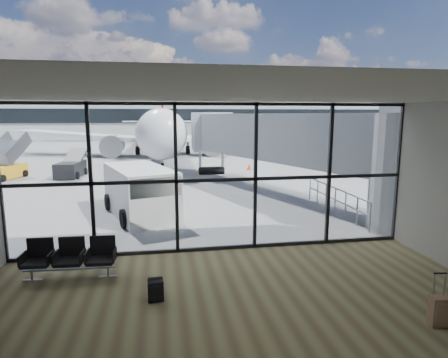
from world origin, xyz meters
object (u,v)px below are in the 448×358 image
object	(u,v)px
seating_row	(71,256)
service_van	(141,191)
suitcase	(440,311)
backpack	(156,291)
airliner	(162,128)
belt_loader	(71,168)
mobile_stairs	(3,170)

from	to	relation	value
seating_row	service_van	bearing A→B (deg)	78.56
suitcase	backpack	bearing A→B (deg)	168.70
airliner	belt_loader	distance (m)	16.29
seating_row	backpack	distance (m)	2.75
service_van	suitcase	bearing A→B (deg)	-74.75
seating_row	belt_loader	bearing A→B (deg)	105.31
backpack	mobile_stairs	distance (m)	20.97
service_van	mobile_stairs	size ratio (longest dim) A/B	1.34
backpack	airliner	size ratio (longest dim) A/B	0.01
belt_loader	mobile_stairs	xyz separation A→B (m)	(-4.23, -0.03, -0.01)
backpack	airliner	distance (m)	33.43
seating_row	service_van	size ratio (longest dim) A/B	0.45
backpack	belt_loader	bearing A→B (deg)	103.78
airliner	mobile_stairs	xyz separation A→B (m)	(-10.51, -14.91, -2.20)
seating_row	service_van	xyz separation A→B (m)	(1.50, 5.78, 0.47)
backpack	belt_loader	distance (m)	19.34
belt_loader	mobile_stairs	distance (m)	4.23
backpack	service_van	bearing A→B (deg)	91.38
backpack	suitcase	bearing A→B (deg)	-23.14
suitcase	belt_loader	bearing A→B (deg)	127.23
belt_loader	suitcase	bearing A→B (deg)	-56.20
airliner	belt_loader	bearing A→B (deg)	-112.17
seating_row	belt_loader	distance (m)	17.15
backpack	mobile_stairs	xyz separation A→B (m)	(-10.01, 18.42, 0.33)
seating_row	suitcase	distance (m)	8.51
suitcase	service_van	distance (m)	11.31
backpack	airliner	bearing A→B (deg)	85.54
service_van	mobile_stairs	bearing A→B (deg)	112.51
mobile_stairs	backpack	bearing A→B (deg)	-42.69
airliner	service_van	size ratio (longest dim) A/B	7.04
suitcase	service_van	bearing A→B (deg)	131.49
suitcase	service_van	size ratio (longest dim) A/B	0.21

